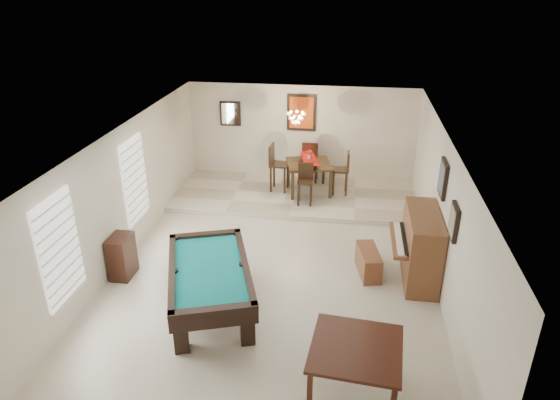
% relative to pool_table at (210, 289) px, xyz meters
% --- Properties ---
extents(ground_plane, '(6.00, 9.00, 0.02)m').
position_rel_pool_table_xyz_m(ground_plane, '(0.87, 1.48, -0.41)').
color(ground_plane, beige).
extents(wall_back, '(6.00, 0.04, 2.60)m').
position_rel_pool_table_xyz_m(wall_back, '(0.87, 5.98, 0.90)').
color(wall_back, silver).
rests_on(wall_back, ground_plane).
extents(wall_front, '(6.00, 0.04, 2.60)m').
position_rel_pool_table_xyz_m(wall_front, '(0.87, -3.02, 0.90)').
color(wall_front, silver).
rests_on(wall_front, ground_plane).
extents(wall_left, '(0.04, 9.00, 2.60)m').
position_rel_pool_table_xyz_m(wall_left, '(-2.13, 1.48, 0.90)').
color(wall_left, silver).
rests_on(wall_left, ground_plane).
extents(wall_right, '(0.04, 9.00, 2.60)m').
position_rel_pool_table_xyz_m(wall_right, '(3.87, 1.48, 0.90)').
color(wall_right, silver).
rests_on(wall_right, ground_plane).
extents(ceiling, '(6.00, 9.00, 0.04)m').
position_rel_pool_table_xyz_m(ceiling, '(0.87, 1.48, 2.20)').
color(ceiling, white).
rests_on(ceiling, wall_back).
extents(dining_step, '(6.00, 2.50, 0.12)m').
position_rel_pool_table_xyz_m(dining_step, '(0.87, 4.73, -0.34)').
color(dining_step, beige).
rests_on(dining_step, ground_plane).
extents(window_left_front, '(0.06, 1.00, 1.70)m').
position_rel_pool_table_xyz_m(window_left_front, '(-2.10, -0.72, 1.00)').
color(window_left_front, white).
rests_on(window_left_front, wall_left).
extents(window_left_rear, '(0.06, 1.00, 1.70)m').
position_rel_pool_table_xyz_m(window_left_rear, '(-2.10, 2.08, 1.00)').
color(window_left_rear, white).
rests_on(window_left_rear, wall_left).
extents(pool_table, '(2.00, 2.68, 0.80)m').
position_rel_pool_table_xyz_m(pool_table, '(0.00, 0.00, 0.00)').
color(pool_table, black).
rests_on(pool_table, ground_plane).
extents(square_table, '(1.27, 1.27, 0.81)m').
position_rel_pool_table_xyz_m(square_table, '(2.41, -1.56, 0.01)').
color(square_table, black).
rests_on(square_table, ground_plane).
extents(upright_piano, '(0.88, 1.56, 1.30)m').
position_rel_pool_table_xyz_m(upright_piano, '(3.42, 1.50, 0.25)').
color(upright_piano, brown).
rests_on(upright_piano, ground_plane).
extents(piano_bench, '(0.50, 0.92, 0.48)m').
position_rel_pool_table_xyz_m(piano_bench, '(2.65, 1.50, -0.16)').
color(piano_bench, brown).
rests_on(piano_bench, ground_plane).
extents(apothecary_chest, '(0.37, 0.55, 0.82)m').
position_rel_pool_table_xyz_m(apothecary_chest, '(-1.91, 0.75, 0.01)').
color(apothecary_chest, black).
rests_on(apothecary_chest, ground_plane).
extents(dining_table, '(1.29, 1.29, 0.88)m').
position_rel_pool_table_xyz_m(dining_table, '(1.19, 4.95, 0.16)').
color(dining_table, black).
rests_on(dining_table, dining_step).
extents(flower_vase, '(0.13, 0.13, 0.22)m').
position_rel_pool_table_xyz_m(flower_vase, '(1.19, 4.95, 0.72)').
color(flower_vase, red).
rests_on(flower_vase, dining_table).
extents(dining_chair_south, '(0.38, 0.38, 0.98)m').
position_rel_pool_table_xyz_m(dining_chair_south, '(1.17, 4.20, 0.21)').
color(dining_chair_south, black).
rests_on(dining_chair_south, dining_step).
extents(dining_chair_north, '(0.41, 0.41, 1.11)m').
position_rel_pool_table_xyz_m(dining_chair_north, '(1.16, 5.67, 0.28)').
color(dining_chair_north, black).
rests_on(dining_chair_north, dining_step).
extents(dining_chair_west, '(0.48, 0.48, 1.20)m').
position_rel_pool_table_xyz_m(dining_chair_west, '(0.44, 4.92, 0.32)').
color(dining_chair_west, black).
rests_on(dining_chair_west, dining_step).
extents(dining_chair_east, '(0.42, 0.42, 1.09)m').
position_rel_pool_table_xyz_m(dining_chair_east, '(1.97, 4.93, 0.27)').
color(dining_chair_east, black).
rests_on(dining_chair_east, dining_step).
extents(chandelier, '(0.44, 0.44, 0.60)m').
position_rel_pool_table_xyz_m(chandelier, '(0.87, 4.68, 1.80)').
color(chandelier, '#FFE5B2').
rests_on(chandelier, ceiling).
extents(back_painting, '(0.75, 0.06, 0.95)m').
position_rel_pool_table_xyz_m(back_painting, '(0.87, 5.94, 1.50)').
color(back_painting, '#D84C14').
rests_on(back_painting, wall_back).
extents(back_mirror, '(0.55, 0.06, 0.65)m').
position_rel_pool_table_xyz_m(back_mirror, '(-1.03, 5.94, 1.40)').
color(back_mirror, white).
rests_on(back_mirror, wall_back).
extents(right_picture_upper, '(0.06, 0.55, 0.65)m').
position_rel_pool_table_xyz_m(right_picture_upper, '(3.83, 1.78, 1.50)').
color(right_picture_upper, slate).
rests_on(right_picture_upper, wall_right).
extents(right_picture_lower, '(0.06, 0.45, 0.55)m').
position_rel_pool_table_xyz_m(right_picture_lower, '(3.83, 0.48, 1.30)').
color(right_picture_lower, gray).
rests_on(right_picture_lower, wall_right).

